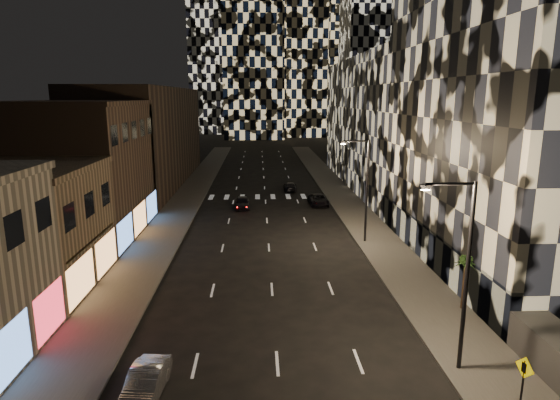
{
  "coord_description": "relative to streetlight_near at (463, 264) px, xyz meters",
  "views": [
    {
      "loc": [
        -0.81,
        -9.57,
        12.75
      ],
      "look_at": [
        0.59,
        20.86,
        6.0
      ],
      "focal_mm": 30.0,
      "sensor_mm": 36.0,
      "label": 1
    }
  ],
  "objects": [
    {
      "name": "retail_brown",
      "position": [
        -25.35,
        23.5,
        0.65
      ],
      "size": [
        10.0,
        15.0,
        12.0
      ],
      "primitive_type": "cube",
      "color": "#4A372A",
      "rests_on": "ground"
    },
    {
      "name": "retail_filler_left",
      "position": [
        -25.35,
        50.0,
        1.65
      ],
      "size": [
        10.0,
        40.0,
        14.0
      ],
      "primitive_type": "cube",
      "color": "#4A372A",
      "rests_on": "ground"
    },
    {
      "name": "car_dark_oncoming",
      "position": [
        -4.85,
        43.77,
        -4.77
      ],
      "size": [
        1.67,
        4.06,
        1.17
      ],
      "primitive_type": "imported",
      "rotation": [
        0.0,
        0.0,
        3.13
      ],
      "color": "black",
      "rests_on": "ground"
    },
    {
      "name": "car_dark_midlane",
      "position": [
        -11.09,
        33.61,
        -4.66
      ],
      "size": [
        1.77,
        4.12,
        1.39
      ],
      "primitive_type": "imported",
      "rotation": [
        0.0,
        0.0,
        0.03
      ],
      "color": "black",
      "rests_on": "ground"
    },
    {
      "name": "car_dark_rightlane",
      "position": [
        -2.05,
        34.85,
        -4.71
      ],
      "size": [
        2.31,
        4.68,
        1.28
      ],
      "primitive_type": "imported",
      "rotation": [
        0.0,
        0.0,
        0.04
      ],
      "color": "black",
      "rests_on": "ground"
    },
    {
      "name": "streetlight_far",
      "position": [
        0.0,
        20.0,
        0.0
      ],
      "size": [
        2.55,
        0.25,
        9.0
      ],
      "color": "black",
      "rests_on": "sidewalk_right"
    },
    {
      "name": "midrise_right",
      "position": [
        11.65,
        14.5,
        5.65
      ],
      "size": [
        16.0,
        25.0,
        22.0
      ],
      "primitive_type": "cube",
      "color": "#232326",
      "rests_on": "ground"
    },
    {
      "name": "midrise_filler_right",
      "position": [
        11.65,
        47.0,
        3.65
      ],
      "size": [
        16.0,
        40.0,
        18.0
      ],
      "primitive_type": "cube",
      "color": "#232326",
      "rests_on": "ground"
    },
    {
      "name": "car_silver_parked",
      "position": [
        -14.15,
        -1.35,
        -4.71
      ],
      "size": [
        1.63,
        4.0,
        1.29
      ],
      "primitive_type": "imported",
      "rotation": [
        0.0,
        0.0,
        -0.07
      ],
      "color": "#AAAAB0",
      "rests_on": "ground"
    },
    {
      "name": "midrise_base",
      "position": [
        3.95,
        14.5,
        -3.85
      ],
      "size": [
        0.6,
        25.0,
        3.0
      ],
      "primitive_type": "cube",
      "color": "#383838",
      "rests_on": "ground"
    },
    {
      "name": "streetlight_near",
      "position": [
        0.0,
        0.0,
        0.0
      ],
      "size": [
        2.55,
        0.25,
        9.0
      ],
      "color": "black",
      "rests_on": "sidewalk_right"
    },
    {
      "name": "palm_tree",
      "position": [
        3.15,
        6.29,
        -2.45
      ],
      "size": [
        1.7,
        1.69,
        3.34
      ],
      "color": "#47331E",
      "rests_on": "sidewalk_right"
    },
    {
      "name": "sidewalk_left",
      "position": [
        -18.35,
        40.0,
        -5.28
      ],
      "size": [
        4.0,
        120.0,
        0.15
      ],
      "primitive_type": "cube",
      "color": "#47443F",
      "rests_on": "ground"
    },
    {
      "name": "ped_sign",
      "position": [
        1.11,
        -3.67,
        -3.34
      ],
      "size": [
        0.26,
        0.9,
        2.74
      ],
      "rotation": [
        0.0,
        0.0,
        0.23
      ],
      "color": "black",
      "rests_on": "sidewalk_right"
    },
    {
      "name": "sidewalk_right",
      "position": [
        1.65,
        40.0,
        -5.28
      ],
      "size": [
        4.0,
        120.0,
        0.15
      ],
      "primitive_type": "cube",
      "color": "#47443F",
      "rests_on": "ground"
    },
    {
      "name": "retail_tan",
      "position": [
        -25.35,
        11.0,
        -1.35
      ],
      "size": [
        10.0,
        10.0,
        8.0
      ],
      "primitive_type": "cube",
      "color": "#7D654B",
      "rests_on": "ground"
    },
    {
      "name": "curb_left",
      "position": [
        -16.25,
        40.0,
        -5.28
      ],
      "size": [
        0.2,
        120.0,
        0.15
      ],
      "primitive_type": "cube",
      "color": "#4C4C47",
      "rests_on": "ground"
    },
    {
      "name": "curb_right",
      "position": [
        -0.45,
        40.0,
        -5.28
      ],
      "size": [
        0.2,
        120.0,
        0.15
      ],
      "primitive_type": "cube",
      "color": "#4C4C47",
      "rests_on": "ground"
    }
  ]
}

